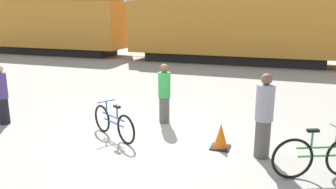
# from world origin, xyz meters

# --- Properties ---
(ground_plane) EXTENTS (80.00, 80.00, 0.00)m
(ground_plane) POSITION_xyz_m (0.00, 0.00, 0.00)
(ground_plane) COLOR gray
(freight_train) EXTENTS (38.40, 2.90, 4.95)m
(freight_train) POSITION_xyz_m (0.00, 12.97, 2.58)
(freight_train) COLOR black
(freight_train) RESTS_ON ground_plane
(rail_near) EXTENTS (50.40, 0.07, 0.01)m
(rail_near) POSITION_xyz_m (0.00, 12.25, 0.01)
(rail_near) COLOR #4C4238
(rail_near) RESTS_ON ground_plane
(rail_far) EXTENTS (50.40, 0.07, 0.01)m
(rail_far) POSITION_xyz_m (0.00, 13.69, 0.01)
(rail_far) COLOR #4C4238
(rail_far) RESTS_ON ground_plane
(bicycle_green) EXTENTS (1.59, 0.76, 0.94)m
(bicycle_green) POSITION_xyz_m (3.74, -0.56, 0.40)
(bicycle_green) COLOR black
(bicycle_green) RESTS_ON ground_plane
(bicycle_blue) EXTENTS (1.51, 0.88, 0.84)m
(bicycle_blue) POSITION_xyz_m (-0.59, -0.07, 0.36)
(bicycle_blue) COLOR black
(bicycle_blue) RESTS_ON ground_plane
(person_in_green) EXTENTS (0.32, 0.32, 1.57)m
(person_in_green) POSITION_xyz_m (0.13, 1.36, 0.79)
(person_in_green) COLOR #514C47
(person_in_green) RESTS_ON ground_plane
(person_in_purple) EXTENTS (0.31, 0.31, 1.57)m
(person_in_purple) POSITION_xyz_m (-3.78, -0.16, 0.79)
(person_in_purple) COLOR black
(person_in_purple) RESTS_ON ground_plane
(person_in_grey) EXTENTS (0.35, 0.35, 1.72)m
(person_in_grey) POSITION_xyz_m (2.73, -0.00, 0.86)
(person_in_grey) COLOR #514C47
(person_in_grey) RESTS_ON ground_plane
(traffic_cone) EXTENTS (0.40, 0.40, 0.55)m
(traffic_cone) POSITION_xyz_m (1.87, 0.16, 0.25)
(traffic_cone) COLOR black
(traffic_cone) RESTS_ON ground_plane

